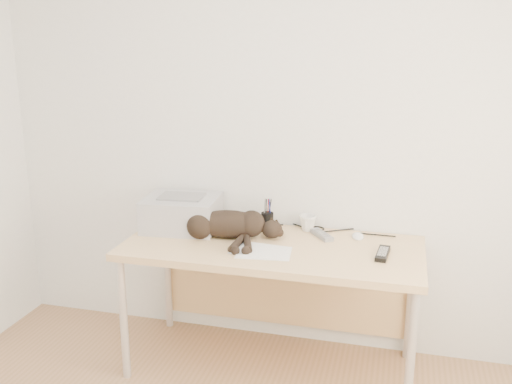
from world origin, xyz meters
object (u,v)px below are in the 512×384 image
(mouse, at_px, (358,234))
(desk, at_px, (275,262))
(pen_cup, at_px, (267,220))
(cat, at_px, (224,226))
(mug, at_px, (308,223))
(printer, at_px, (182,212))

(mouse, bearing_deg, desk, -171.95)
(pen_cup, bearing_deg, mouse, -1.88)
(cat, distance_m, mug, 0.49)
(printer, bearing_deg, desk, -5.38)
(desk, relative_size, mouse, 14.38)
(printer, relative_size, mug, 4.54)
(desk, height_order, mouse, mouse)
(printer, bearing_deg, mug, 11.07)
(desk, height_order, pen_cup, pen_cup)
(printer, distance_m, pen_cup, 0.50)
(desk, bearing_deg, mug, 53.03)
(printer, xyz_separation_m, cat, (0.29, -0.10, -0.02))
(printer, relative_size, pen_cup, 2.45)
(printer, height_order, mouse, printer)
(desk, xyz_separation_m, cat, (-0.28, -0.04, 0.21))
(printer, height_order, cat, printer)
(desk, relative_size, cat, 2.17)
(cat, distance_m, mouse, 0.75)
(desk, height_order, cat, cat)
(printer, bearing_deg, mouse, 5.46)
(printer, distance_m, mug, 0.73)
(pen_cup, bearing_deg, desk, -62.42)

